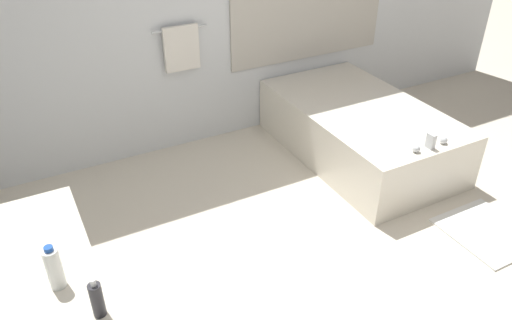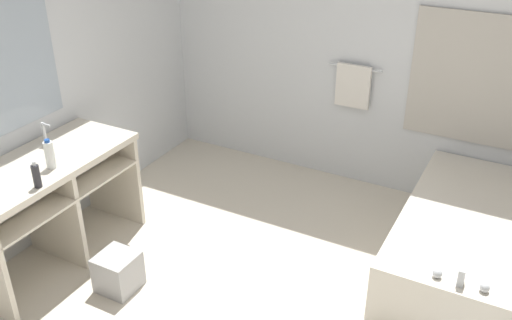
% 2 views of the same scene
% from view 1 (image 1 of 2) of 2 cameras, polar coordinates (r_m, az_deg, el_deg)
% --- Properties ---
extents(ground_plane, '(16.00, 16.00, 0.00)m').
position_cam_1_polar(ground_plane, '(3.53, 10.34, -12.91)').
color(ground_plane, beige).
rests_on(ground_plane, ground).
extents(bathtub, '(1.08, 1.87, 0.62)m').
position_cam_1_polar(bathtub, '(4.70, 11.71, 3.59)').
color(bathtub, silver).
rests_on(bathtub, ground_plane).
extents(water_bottle_2, '(0.07, 0.07, 0.22)m').
position_cam_1_polar(water_bottle_2, '(2.31, -22.08, -11.36)').
color(water_bottle_2, silver).
rests_on(water_bottle_2, vanity_counter).
extents(soap_dispenser, '(0.05, 0.05, 0.19)m').
position_cam_1_polar(soap_dispenser, '(2.15, -17.72, -14.92)').
color(soap_dispenser, '#28282D').
rests_on(soap_dispenser, vanity_counter).
extents(bath_mat, '(0.58, 0.63, 0.02)m').
position_cam_1_polar(bath_mat, '(4.19, 24.91, -7.45)').
color(bath_mat, white).
rests_on(bath_mat, ground_plane).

